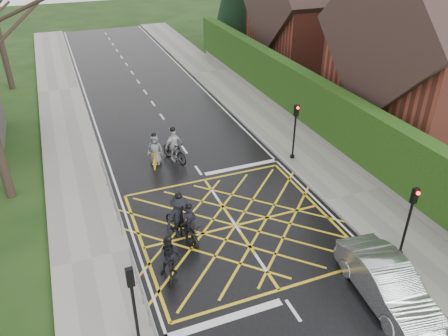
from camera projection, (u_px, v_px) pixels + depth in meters
ground at (236, 226)px, 18.71m from camera, size 120.00×120.00×0.00m
road at (236, 225)px, 18.71m from camera, size 9.00×80.00×0.01m
sidewalk_right at (353, 195)px, 20.58m from camera, size 3.00×80.00×0.15m
sidewalk_left at (92, 259)px, 16.77m from camera, size 3.00×80.00×0.15m
stone_wall at (317, 133)px, 25.82m from camera, size 0.50×38.00×0.70m
hedge at (320, 105)px, 24.94m from camera, size 0.90×38.00×2.80m
house_far at (317, 16)px, 35.67m from camera, size 9.80×8.80×10.30m
railing_south at (145, 301)px, 14.03m from camera, size 0.05×5.04×1.03m
railing_north at (109, 185)px, 20.06m from camera, size 0.05×6.04×1.03m
traffic_light_ne at (294, 132)px, 22.87m from camera, size 0.24×0.31×3.21m
traffic_light_se at (407, 224)px, 16.11m from camera, size 0.24×0.31×3.21m
traffic_light_sw at (135, 309)px, 12.64m from camera, size 0.24×0.31×3.21m
cyclist_rear at (190, 228)px, 17.66m from camera, size 0.73×1.80×1.72m
cyclist_back at (170, 261)px, 15.84m from camera, size 0.98×1.85×1.78m
cyclist_mid at (180, 221)px, 17.73m from camera, size 1.41×2.30×2.11m
cyclist_front at (174, 149)px, 23.28m from camera, size 1.27×2.04×1.98m
cyclist_lead at (156, 153)px, 23.04m from camera, size 1.22×1.96×1.80m
car at (387, 283)px, 14.76m from camera, size 2.02×4.65×1.49m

